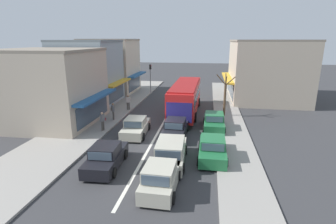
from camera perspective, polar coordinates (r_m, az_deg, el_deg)
name	(u,v)px	position (r m, az deg, el deg)	size (l,w,h in m)	color
ground_plane	(156,136)	(21.60, -2.66, -5.28)	(140.00, 140.00, 0.00)	#353538
lane_centre_line	(164,122)	(25.31, -0.88, -2.10)	(0.20, 28.00, 0.01)	silver
sidewalk_left	(105,113)	(28.99, -13.57, -0.11)	(5.20, 44.00, 0.14)	gray
kerb_right	(228,118)	(26.97, 12.96, -1.27)	(2.80, 44.00, 0.12)	gray
shopfront_corner_near	(51,87)	(26.34, -24.20, 4.92)	(9.02, 7.99, 6.88)	#B2A38E
shopfront_mid_block	(89,73)	(33.18, -16.89, 8.17)	(7.56, 7.22, 7.62)	#84939E
shopfront_far_end	(111,66)	(40.04, -12.28, 9.73)	(8.04, 7.24, 7.75)	beige
building_right_far	(266,70)	(36.84, 20.57, 8.55)	(9.89, 11.37, 7.65)	#B2A38E
city_bus	(186,96)	(27.81, 3.84, 3.48)	(2.87, 10.90, 3.23)	red
sedan_adjacent_lane_lead	(176,128)	(21.39, 1.65, -3.59)	(2.01, 4.26, 1.47)	black
sedan_queue_far_back	(106,157)	(16.82, -13.34, -9.52)	(2.05, 4.28, 1.47)	black
wagon_behind_bus_near	(171,152)	(16.85, 0.59, -8.71)	(2.05, 4.56, 1.58)	#B7B29E
hatchback_adjacent_lane_trail	(160,178)	(14.03, -1.65, -14.19)	(1.89, 3.74, 1.54)	#B7B29E
sedan_queue_gap_filler	(136,127)	(21.90, -7.03, -3.25)	(2.03, 4.27, 1.47)	#B7B29E
parked_sedan_kerb_front	(212,149)	(17.79, 9.65, -7.88)	(1.91, 4.21, 1.47)	#1E6638
parked_sedan_kerb_second	(214,122)	(23.46, 9.99, -2.09)	(1.90, 4.20, 1.47)	#1E6638
traffic_light_downstreet	(150,74)	(38.47, -3.86, 8.30)	(0.33, 0.24, 4.20)	gray
street_tree_right	(225,97)	(27.09, 12.28, 3.30)	(1.90, 1.59, 4.38)	brown
pedestrian_with_handbag_near	(103,120)	(22.88, -14.07, -1.72)	(0.37, 0.66, 1.63)	#4C4742
pedestrian_browsing_midblock	(128,102)	(29.14, -8.68, 2.25)	(0.54, 0.33, 1.63)	#4C4742
pedestrian_far_walker	(113,110)	(25.81, -11.87, 0.37)	(0.48, 0.62, 1.63)	#4C4742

